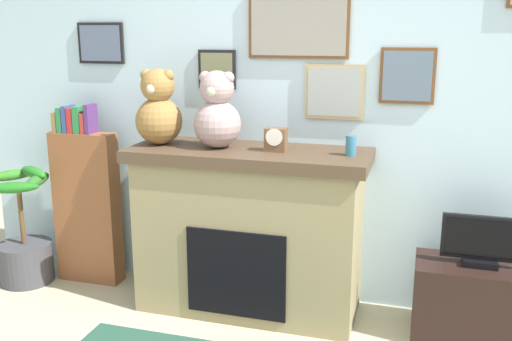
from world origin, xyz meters
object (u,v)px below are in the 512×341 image
(tv_stand, at_px, (476,302))
(candle_jar, at_px, (351,146))
(teddy_bear_tan, at_px, (159,111))
(television, at_px, (482,243))
(teddy_bear_grey, at_px, (217,113))
(bookshelf, at_px, (87,202))
(potted_plant, at_px, (24,244))
(mantel_clock, at_px, (276,140))
(fireplace, at_px, (249,230))

(tv_stand, relative_size, candle_jar, 5.97)
(teddy_bear_tan, bearing_deg, television, 0.25)
(teddy_bear_grey, bearing_deg, bookshelf, 174.27)
(potted_plant, distance_m, teddy_bear_grey, 1.88)
(bookshelf, distance_m, mantel_clock, 1.61)
(television, bearing_deg, mantel_clock, -179.53)
(tv_stand, bearing_deg, fireplace, 179.70)
(potted_plant, xyz_separation_m, teddy_bear_grey, (1.56, 0.06, 1.05))
(bookshelf, height_order, teddy_bear_grey, teddy_bear_grey)
(bookshelf, distance_m, teddy_bear_grey, 1.33)
(tv_stand, bearing_deg, potted_plant, -178.67)
(potted_plant, distance_m, mantel_clock, 2.15)
(fireplace, bearing_deg, potted_plant, -177.31)
(bookshelf, distance_m, television, 2.78)
(fireplace, height_order, teddy_bear_grey, teddy_bear_grey)
(candle_jar, height_order, teddy_bear_tan, teddy_bear_tan)
(tv_stand, bearing_deg, teddy_bear_grey, -179.64)
(fireplace, xyz_separation_m, mantel_clock, (0.19, -0.02, 0.63))
(television, distance_m, teddy_bear_tan, 2.22)
(teddy_bear_grey, bearing_deg, mantel_clock, -0.16)
(bookshelf, height_order, teddy_bear_tan, teddy_bear_tan)
(teddy_bear_tan, distance_m, teddy_bear_grey, 0.42)
(teddy_bear_grey, bearing_deg, tv_stand, 0.36)
(bookshelf, xyz_separation_m, teddy_bear_tan, (0.68, -0.11, 0.73))
(tv_stand, xyz_separation_m, teddy_bear_tan, (-2.10, -0.01, 1.11))
(fireplace, xyz_separation_m, teddy_bear_tan, (-0.63, -0.02, 0.79))
(television, relative_size, teddy_bear_tan, 0.92)
(fireplace, height_order, tv_stand, fireplace)
(television, bearing_deg, bookshelf, 177.91)
(potted_plant, height_order, teddy_bear_tan, teddy_bear_tan)
(television, relative_size, candle_jar, 3.74)
(tv_stand, relative_size, teddy_bear_tan, 1.47)
(television, xyz_separation_m, teddy_bear_grey, (-1.68, -0.01, 0.72))
(potted_plant, height_order, teddy_bear_grey, teddy_bear_grey)
(bookshelf, distance_m, candle_jar, 2.06)
(candle_jar, bearing_deg, potted_plant, -178.46)
(potted_plant, bearing_deg, mantel_clock, 1.86)
(television, height_order, candle_jar, candle_jar)
(mantel_clock, bearing_deg, potted_plant, -178.14)
(fireplace, relative_size, potted_plant, 1.80)
(television, bearing_deg, teddy_bear_tan, -179.75)
(bookshelf, relative_size, television, 2.91)
(potted_plant, height_order, candle_jar, candle_jar)
(teddy_bear_tan, bearing_deg, candle_jar, 0.03)
(tv_stand, bearing_deg, bookshelf, 177.94)
(potted_plant, bearing_deg, television, 1.31)
(bookshelf, relative_size, teddy_bear_tan, 2.68)
(potted_plant, bearing_deg, bookshelf, 21.06)
(candle_jar, xyz_separation_m, teddy_bear_grey, (-0.87, -0.00, 0.16))
(fireplace, xyz_separation_m, bookshelf, (-1.31, 0.09, 0.05))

